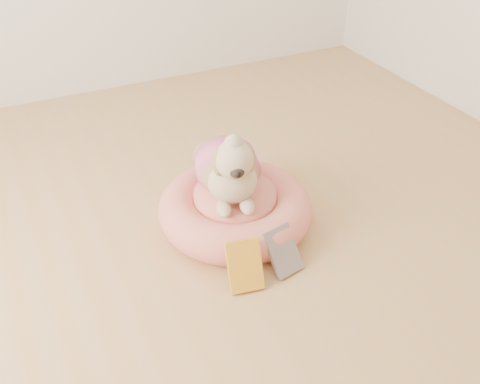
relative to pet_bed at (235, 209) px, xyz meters
name	(u,v)px	position (x,y,z in m)	size (l,w,h in m)	color
floor	(239,329)	(-0.25, -0.56, -0.08)	(4.50, 4.50, 0.00)	tan
pet_bed	(235,209)	(0.00, 0.00, 0.00)	(0.68, 0.68, 0.17)	#EC7F5C
dog	(229,155)	(-0.02, 0.02, 0.27)	(0.33, 0.48, 0.35)	brown
book_yellow	(245,266)	(-0.13, -0.36, 0.01)	(0.13, 0.03, 0.20)	yellow
book_white	(283,251)	(0.05, -0.34, 0.00)	(0.13, 0.02, 0.20)	silver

